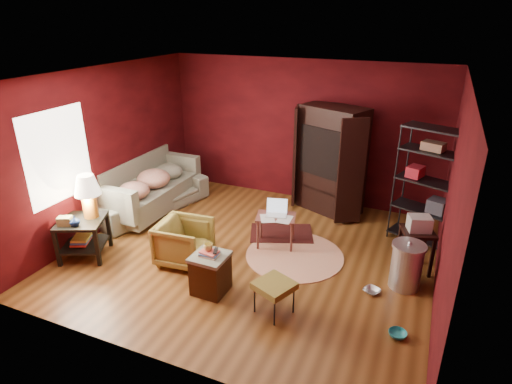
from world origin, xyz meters
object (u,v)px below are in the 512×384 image
laptop_desk (276,219)px  armchair (184,240)px  sofa (149,189)px  tv_armoire (331,158)px  wire_shelving (428,182)px  side_table (85,209)px  hamper (211,273)px

laptop_desk → armchair: bearing=-151.7°
sofa → tv_armoire: tv_armoire is taller
laptop_desk → wire_shelving: wire_shelving is taller
sofa → side_table: side_table is taller
hamper → laptop_desk: 1.60m
armchair → laptop_desk: 1.52m
laptop_desk → hamper: bearing=-118.1°
tv_armoire → side_table: bearing=-111.6°
hamper → laptop_desk: (0.37, 1.54, 0.18)m
hamper → laptop_desk: laptop_desk is taller
armchair → hamper: (0.74, -0.51, -0.08)m
side_table → wire_shelving: bearing=27.2°
hamper → tv_armoire: 3.43m
hamper → sofa: bearing=141.7°
sofa → side_table: bearing=-161.2°
side_table → sofa: bearing=93.5°
sofa → armchair: (1.62, -1.35, -0.08)m
sofa → laptop_desk: (2.73, -0.32, 0.03)m
sofa → tv_armoire: (3.17, 1.38, 0.60)m
wire_shelving → side_table: bearing=-132.3°
side_table → hamper: bearing=-3.2°
laptop_desk → wire_shelving: 2.50m
hamper → laptop_desk: size_ratio=0.85×
sofa → wire_shelving: bearing=-66.2°
armchair → side_table: (-1.51, -0.39, 0.42)m
sofa → wire_shelving: (4.92, 0.74, 0.63)m
sofa → armchair: sofa is taller
side_table → wire_shelving: 5.42m
hamper → tv_armoire: size_ratio=0.32×
armchair → sofa: bearing=45.1°
side_table → laptop_desk: side_table is taller
sofa → hamper: (2.36, -1.86, -0.16)m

